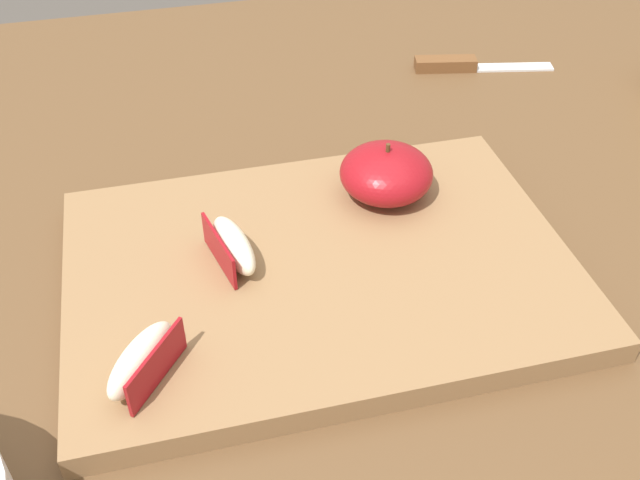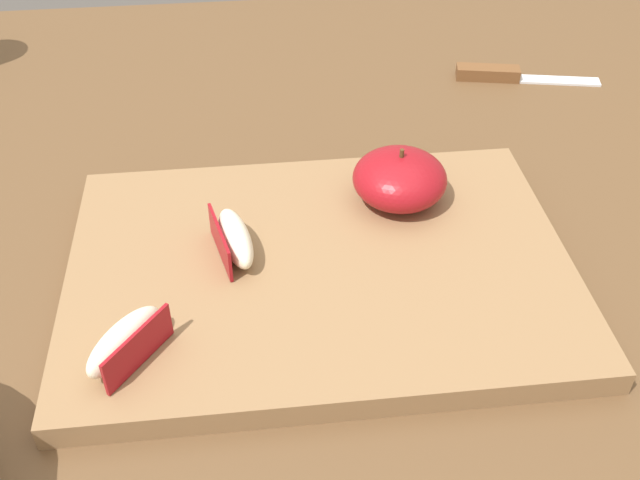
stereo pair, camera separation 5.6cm
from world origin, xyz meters
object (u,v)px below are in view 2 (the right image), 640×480
cutting_board (320,270)px  paring_knife (500,74)px  apple_wedge_right (234,239)px  apple_half_skin_up (400,179)px  apple_wedge_front (126,342)px

cutting_board → paring_knife: (0.24, 0.31, -0.00)m
apple_wedge_right → paring_knife: bearing=43.8°
apple_half_skin_up → paring_knife: 0.29m
apple_wedge_right → cutting_board: bearing=-13.4°
cutting_board → paring_knife: cutting_board is taller
apple_wedge_right → apple_wedge_front: 0.12m
apple_wedge_front → apple_half_skin_up: bearing=35.6°
apple_wedge_right → apple_wedge_front: size_ratio=1.05×
cutting_board → paring_knife: 0.39m
cutting_board → apple_wedge_front: (-0.14, -0.08, 0.02)m
apple_half_skin_up → paring_knife: size_ratio=0.49×
cutting_board → apple_wedge_front: apple_wedge_front is taller
apple_wedge_right → apple_half_skin_up: bearing=21.3°
apple_half_skin_up → apple_wedge_front: 0.26m
apple_wedge_right → paring_knife: 0.42m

